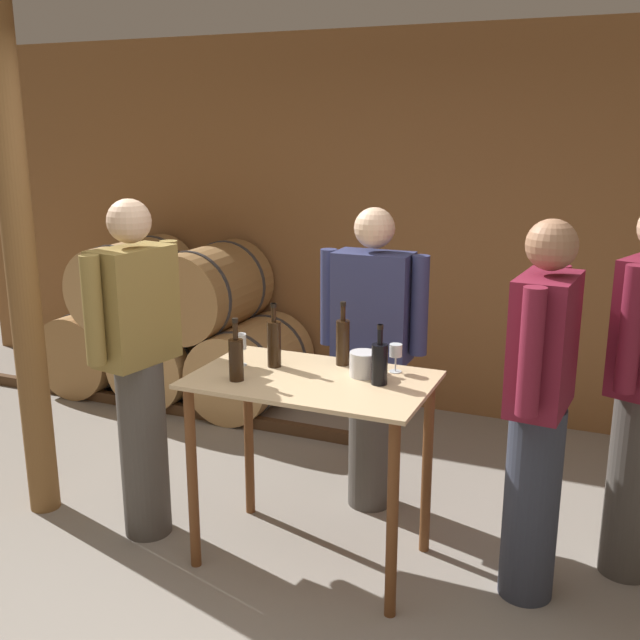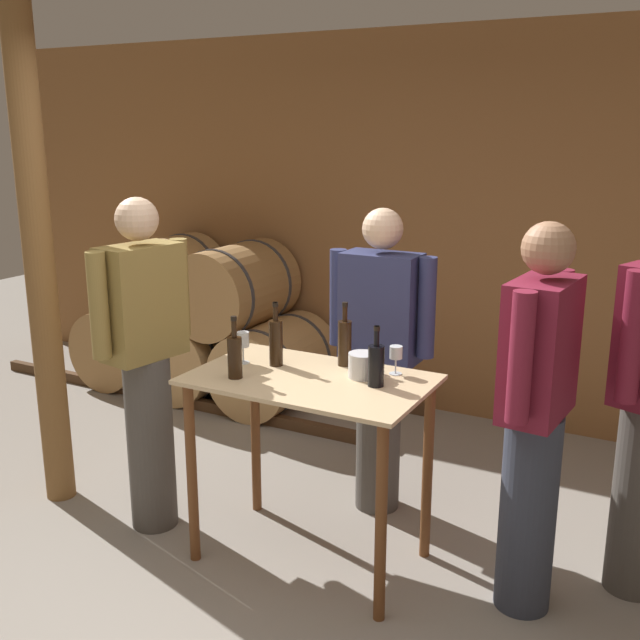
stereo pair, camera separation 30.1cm
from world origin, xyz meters
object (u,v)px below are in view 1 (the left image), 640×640
object	(u,v)px
wine_glass_near_left	(240,343)
wine_bottle_right	(380,362)
wine_glass_near_center	(396,352)
wooden_post	(21,267)
ice_bucket	(364,364)
wine_bottle_center	(343,341)
wine_bottle_left	(274,342)
wine_bottle_far_left	(236,358)
person_visitor_with_scarf	(539,407)
person_host	(138,364)
person_visitor_near_door	(372,354)

from	to	relation	value
wine_glass_near_left	wine_bottle_right	bearing A→B (deg)	0.21
wine_bottle_right	wine_glass_near_center	bearing A→B (deg)	85.07
wooden_post	ice_bucket	xyz separation A→B (m)	(1.77, 0.24, -0.36)
wine_bottle_center	ice_bucket	distance (m)	0.20
wine_bottle_left	ice_bucket	distance (m)	0.45
wooden_post	wine_bottle_far_left	xyz separation A→B (m)	(1.26, -0.05, -0.31)
person_visitor_with_scarf	person_host	bearing A→B (deg)	-173.34
wine_bottle_far_left	person_visitor_near_door	size ratio (longest dim) A/B	0.18
wine_bottle_far_left	wine_glass_near_left	bearing A→B (deg)	114.14
wine_bottle_right	person_visitor_with_scarf	size ratio (longest dim) A/B	0.16
wine_glass_near_left	wine_glass_near_center	size ratio (longest dim) A/B	1.15
wooden_post	wine_bottle_center	xyz separation A→B (m)	(1.62, 0.35, -0.30)
ice_bucket	person_visitor_with_scarf	distance (m)	0.79
person_visitor_near_door	ice_bucket	bearing A→B (deg)	-75.29
wine_glass_near_left	person_visitor_with_scarf	distance (m)	1.40
wine_glass_near_left	person_host	distance (m)	0.53
person_visitor_with_scarf	wine_bottle_right	bearing A→B (deg)	-173.91
wine_bottle_left	wine_bottle_center	world-z (taller)	same
wine_bottle_right	ice_bucket	xyz separation A→B (m)	(-0.10, 0.08, -0.04)
wine_bottle_right	person_host	bearing A→B (deg)	-173.01
wine_bottle_far_left	person_visitor_near_door	bearing A→B (deg)	64.44
wine_glass_near_left	person_visitor_with_scarf	size ratio (longest dim) A/B	0.09
wine_glass_near_left	ice_bucket	bearing A→B (deg)	7.71
wine_bottle_left	person_visitor_with_scarf	size ratio (longest dim) A/B	0.18
wine_glass_near_center	person_visitor_with_scarf	xyz separation A→B (m)	(0.67, -0.12, -0.13)
wine_bottle_center	wine_glass_near_left	world-z (taller)	wine_bottle_center
wooden_post	person_visitor_near_door	size ratio (longest dim) A/B	1.64
wine_bottle_far_left	ice_bucket	distance (m)	0.59
wooden_post	person_host	world-z (taller)	wooden_post
person_visitor_near_door	wine_bottle_left	bearing A→B (deg)	-119.59
wine_bottle_right	wine_glass_near_left	bearing A→B (deg)	-179.79
person_visitor_with_scarf	wooden_post	bearing A→B (deg)	-174.83
ice_bucket	wine_bottle_right	bearing A→B (deg)	-37.90
person_host	person_visitor_with_scarf	size ratio (longest dim) A/B	1.02
wooden_post	wine_bottle_center	size ratio (longest dim) A/B	8.64
wine_bottle_left	wine_glass_near_left	bearing A→B (deg)	-164.18
wine_bottle_center	wine_glass_near_center	bearing A→B (deg)	-1.63
wooden_post	wine_bottle_center	world-z (taller)	wooden_post
wine_glass_near_center	person_visitor_with_scarf	size ratio (longest dim) A/B	0.08
wine_glass_near_center	wine_glass_near_left	bearing A→B (deg)	-165.07
wine_bottle_center	ice_bucket	bearing A→B (deg)	-38.09
wine_bottle_left	person_host	xyz separation A→B (m)	(-0.65, -0.19, -0.14)
wine_bottle_center	person_visitor_near_door	world-z (taller)	person_visitor_near_door
person_visitor_with_scarf	wine_bottle_center	bearing A→B (deg)	172.52
wooden_post	person_visitor_with_scarf	size ratio (longest dim) A/B	1.59
wooden_post	person_visitor_near_door	distance (m)	1.86
wine_bottle_far_left	person_visitor_near_door	xyz separation A→B (m)	(0.38, 0.79, -0.17)
wooden_post	person_host	distance (m)	0.81
wine_glass_near_center	person_visitor_near_door	world-z (taller)	person_visitor_near_door
person_host	wooden_post	bearing A→B (deg)	-179.02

